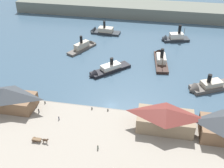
{
  "coord_description": "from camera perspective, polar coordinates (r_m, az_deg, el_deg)",
  "views": [
    {
      "loc": [
        16.47,
        -84.79,
        66.77
      ],
      "look_at": [
        -1.86,
        12.34,
        2.0
      ],
      "focal_mm": 43.75,
      "sensor_mm": 36.0,
      "label": 1
    }
  ],
  "objects": [
    {
      "name": "mooring_post_east",
      "position": [
        111.13,
        -13.83,
        -3.77
      ],
      "size": [
        0.44,
        0.44,
        0.9
      ],
      "primitive_type": "cylinder",
      "color": "black",
      "rests_on": "quay_promenade"
    },
    {
      "name": "mooring_post_center_east",
      "position": [
        104.24,
        -0.87,
        -5.43
      ],
      "size": [
        0.44,
        0.44,
        0.9
      ],
      "primitive_type": "cylinder",
      "color": "black",
      "rests_on": "quay_promenade"
    },
    {
      "name": "ferry_departing_north",
      "position": [
        124.26,
        18.98,
        -0.57
      ],
      "size": [
        20.34,
        14.52,
        9.48
      ],
      "color": "#514C47",
      "rests_on": "ground"
    },
    {
      "name": "quay_promenade",
      "position": [
        92.7,
        -2.87,
        -12.37
      ],
      "size": [
        110.0,
        36.0,
        1.2
      ],
      "primitive_type": "cube",
      "color": "gray",
      "rests_on": "ground"
    },
    {
      "name": "mooring_post_center_west",
      "position": [
        105.26,
        -4.22,
        -5.09
      ],
      "size": [
        0.44,
        0.44,
        0.9
      ],
      "primitive_type": "cylinder",
      "color": "black",
      "rests_on": "quay_promenade"
    },
    {
      "name": "horse_cart",
      "position": [
        94.81,
        -14.86,
        -11.18
      ],
      "size": [
        5.86,
        1.39,
        1.87
      ],
      "color": "brown",
      "rests_on": "quay_promenade"
    },
    {
      "name": "ferry_mid_harbor",
      "position": [
        173.1,
        -2.13,
        11.0
      ],
      "size": [
        19.43,
        7.45,
        10.18
      ],
      "color": "#23282D",
      "rests_on": "ground"
    },
    {
      "name": "seawall_edge",
      "position": [
        106.09,
        -0.61,
        -5.42
      ],
      "size": [
        110.0,
        0.8,
        1.0
      ],
      "primitive_type": "cube",
      "color": "slate",
      "rests_on": "ground"
    },
    {
      "name": "ferry_moored_west",
      "position": [
        153.49,
        -5.77,
        7.9
      ],
      "size": [
        13.5,
        20.25,
        9.7
      ],
      "color": "#514C47",
      "rests_on": "ground"
    },
    {
      "name": "ferry_shed_west_terminal",
      "position": [
        96.36,
        11.11,
        -7.03
      ],
      "size": [
        19.75,
        10.35,
        8.4
      ],
      "color": "#847056",
      "rests_on": "quay_promenade"
    },
    {
      "name": "pedestrian_standing_center",
      "position": [
        102.01,
        -11.04,
        -6.99
      ],
      "size": [
        0.39,
        0.39,
        1.57
      ],
      "color": "#33384C",
      "rests_on": "quay_promenade"
    },
    {
      "name": "far_headland",
      "position": [
        205.32,
        5.78,
        15.27
      ],
      "size": [
        180.0,
        24.0,
        8.0
      ],
      "primitive_type": "cube",
      "color": "#60665B",
      "rests_on": "ground"
    },
    {
      "name": "ground_plane",
      "position": [
        109.18,
        -0.24,
        -4.47
      ],
      "size": [
        320.0,
        320.0,
        0.0
      ],
      "primitive_type": "plane",
      "color": "#385166"
    },
    {
      "name": "ferry_shed_central_terminal",
      "position": [
        111.63,
        -21.23,
        -2.65
      ],
      "size": [
        21.98,
        10.11,
        8.42
      ],
      "color": "brown",
      "rests_on": "quay_promenade"
    },
    {
      "name": "ferry_moored_east",
      "position": [
        129.74,
        -1.24,
        2.91
      ],
      "size": [
        19.44,
        19.26,
        8.48
      ],
      "color": "black",
      "rests_on": "ground"
    },
    {
      "name": "ferry_approaching_east",
      "position": [
        166.32,
        12.64,
        9.38
      ],
      "size": [
        17.25,
        10.04,
        11.5
      ],
      "color": "#23282D",
      "rests_on": "ground"
    },
    {
      "name": "pedestrian_near_east_shed",
      "position": [
        89.71,
        -2.98,
        -13.04
      ],
      "size": [
        0.44,
        0.44,
        1.76
      ],
      "color": "#3D4C42",
      "rests_on": "quay_promenade"
    },
    {
      "name": "pedestrian_near_cart",
      "position": [
        106.91,
        -15.06,
        -5.41
      ],
      "size": [
        0.44,
        0.44,
        1.79
      ],
      "color": "#232328",
      "rests_on": "quay_promenade"
    },
    {
      "name": "ferry_approaching_west",
      "position": [
        142.3,
        10.09,
        5.34
      ],
      "size": [
        8.28,
        24.21,
        10.59
      ],
      "color": "black",
      "rests_on": "ground"
    }
  ]
}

